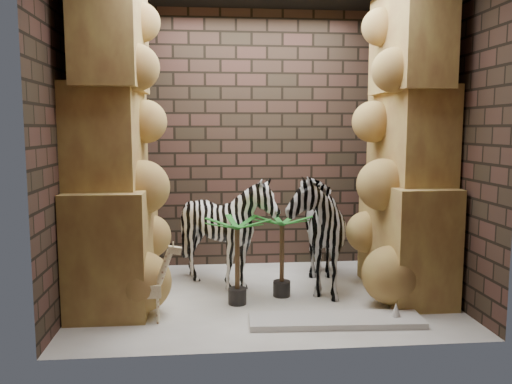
{
  "coord_description": "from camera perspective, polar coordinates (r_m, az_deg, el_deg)",
  "views": [
    {
      "loc": [
        -0.53,
        -4.88,
        1.64
      ],
      "look_at": [
        -0.05,
        0.15,
        1.01
      ],
      "focal_mm": 36.36,
      "sensor_mm": 36.0,
      "label": 1
    }
  ],
  "objects": [
    {
      "name": "wall_back",
      "position": [
        6.15,
        -0.48,
        5.77
      ],
      "size": [
        3.5,
        0.0,
        3.5
      ],
      "primitive_type": "plane",
      "rotation": [
        1.57,
        0.0,
        0.0
      ],
      "color": "#2E261B",
      "rests_on": "ground"
    },
    {
      "name": "wall_front",
      "position": [
        3.67,
        2.91,
        4.89
      ],
      "size": [
        3.5,
        0.0,
        3.5
      ],
      "primitive_type": "plane",
      "rotation": [
        -1.57,
        0.0,
        0.0
      ],
      "color": "#2E261B",
      "rests_on": "ground"
    },
    {
      "name": "wall_right",
      "position": [
        5.39,
        19.71,
        5.17
      ],
      "size": [
        0.0,
        3.0,
        3.0
      ],
      "primitive_type": "plane",
      "rotation": [
        1.57,
        0.0,
        -1.57
      ],
      "color": "#2E261B",
      "rests_on": "ground"
    },
    {
      "name": "surfboard",
      "position": [
        4.56,
        8.78,
        -13.76
      ],
      "size": [
        1.48,
        0.44,
        0.05
      ],
      "primitive_type": "cube",
      "rotation": [
        0.0,
        0.0,
        -0.05
      ],
      "color": "silver",
      "rests_on": "floor"
    },
    {
      "name": "zebra_left",
      "position": [
        5.33,
        -3.24,
        -4.95
      ],
      "size": [
        0.98,
        1.2,
        1.06
      ],
      "primitive_type": "imported",
      "rotation": [
        0.0,
        0.0,
        0.04
      ],
      "color": "white",
      "rests_on": "floor"
    },
    {
      "name": "zebra_right",
      "position": [
        5.33,
        6.22,
        -2.92
      ],
      "size": [
        0.75,
        1.26,
        1.44
      ],
      "primitive_type": "imported",
      "rotation": [
        0.0,
        0.0,
        -0.08
      ],
      "color": "white",
      "rests_on": "floor"
    },
    {
      "name": "giraffe_toy",
      "position": [
        4.5,
        -11.99,
        -9.67
      ],
      "size": [
        0.37,
        0.14,
        0.71
      ],
      "primitive_type": null,
      "rotation": [
        0.0,
        0.0,
        0.06
      ],
      "color": "#FFEFB8",
      "rests_on": "floor"
    },
    {
      "name": "palm_back",
      "position": [
        4.85,
        -2.08,
        -7.58
      ],
      "size": [
        0.36,
        0.36,
        0.83
      ],
      "primitive_type": null,
      "color": "#0F4E0F",
      "rests_on": "floor"
    },
    {
      "name": "wall_left",
      "position": [
        5.03,
        -19.53,
        5.08
      ],
      "size": [
        0.0,
        3.0,
        3.0
      ],
      "primitive_type": "plane",
      "rotation": [
        1.57,
        0.0,
        1.57
      ],
      "color": "#2E261B",
      "rests_on": "ground"
    },
    {
      "name": "rock_pillar_right",
      "position": [
        5.26,
        16.44,
        5.26
      ],
      "size": [
        0.58,
        1.25,
        3.0
      ],
      "primitive_type": null,
      "color": "tan",
      "rests_on": "floor"
    },
    {
      "name": "floor",
      "position": [
        5.17,
        0.76,
        -11.41
      ],
      "size": [
        3.5,
        3.5,
        0.0
      ],
      "primitive_type": "plane",
      "color": "white",
      "rests_on": "ground"
    },
    {
      "name": "rock_pillar_left",
      "position": [
        4.96,
        -15.59,
        5.2
      ],
      "size": [
        0.68,
        1.3,
        3.0
      ],
      "primitive_type": null,
      "color": "tan",
      "rests_on": "floor"
    },
    {
      "name": "palm_front",
      "position": [
        5.08,
        2.86,
        -6.96
      ],
      "size": [
        0.36,
        0.36,
        0.82
      ],
      "primitive_type": null,
      "color": "#0F4E0F",
      "rests_on": "floor"
    }
  ]
}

